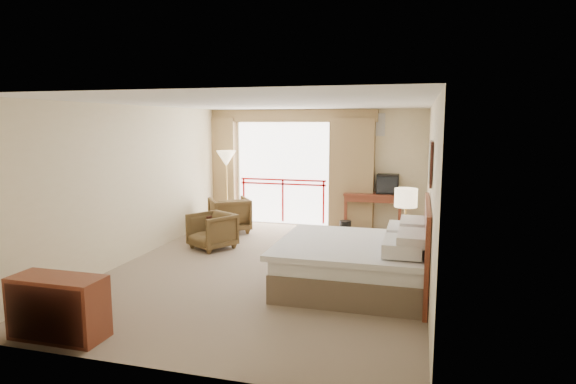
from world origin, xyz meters
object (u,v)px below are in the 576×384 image
(armchair_near, at_px, (212,248))
(dresser, at_px, (58,307))
(tv, at_px, (388,184))
(side_table, at_px, (209,223))
(wastebasket, at_px, (345,228))
(floor_lamp, at_px, (226,161))
(desk, at_px, (374,201))
(armchair_far, at_px, (230,231))
(table_lamp, at_px, (406,199))
(nightstand, at_px, (404,248))
(bed, at_px, (357,262))

(armchair_near, distance_m, dresser, 4.05)
(tv, relative_size, side_table, 0.85)
(wastebasket, distance_m, floor_lamp, 3.16)
(armchair_near, xyz_separation_m, side_table, (-0.28, 0.48, 0.39))
(tv, distance_m, dresser, 7.26)
(desk, xyz_separation_m, side_table, (-3.11, -2.05, -0.27))
(side_table, height_order, floor_lamp, floor_lamp)
(side_table, xyz_separation_m, dresser, (0.24, -4.51, -0.03))
(desk, relative_size, armchair_near, 1.70)
(armchair_far, relative_size, dresser, 0.79)
(table_lamp, bearing_deg, desk, 105.66)
(armchair_far, xyz_separation_m, armchair_near, (0.22, -1.43, 0.00))
(nightstand, xyz_separation_m, side_table, (-3.88, 0.75, 0.06))
(side_table, xyz_separation_m, floor_lamp, (-0.25, 1.56, 1.12))
(bed, distance_m, dresser, 3.95)
(bed, xyz_separation_m, side_table, (-3.25, 1.94, 0.01))
(tv, relative_size, floor_lamp, 0.27)
(bed, distance_m, desk, 4.00)
(armchair_near, bearing_deg, side_table, 151.73)
(desk, distance_m, wastebasket, 1.04)
(desk, relative_size, floor_lamp, 0.73)
(nightstand, height_order, floor_lamp, floor_lamp)
(side_table, bearing_deg, floor_lamp, 99.23)
(bed, relative_size, table_lamp, 3.23)
(table_lamp, bearing_deg, nightstand, -90.00)
(desk, distance_m, dresser, 7.16)
(table_lamp, height_order, wastebasket, table_lamp)
(armchair_near, bearing_deg, wastebasket, 68.60)
(armchair_far, relative_size, floor_lamp, 0.48)
(floor_lamp, xyz_separation_m, dresser, (0.50, -6.07, -1.15))
(nightstand, xyz_separation_m, wastebasket, (-1.29, 2.05, -0.17))
(wastebasket, bearing_deg, desk, 55.08)
(desk, height_order, dresser, desk)
(bed, relative_size, desk, 1.65)
(table_lamp, xyz_separation_m, tv, (-0.47, 2.68, -0.11))
(bed, relative_size, side_table, 3.78)
(wastebasket, bearing_deg, side_table, -153.30)
(side_table, bearing_deg, tv, 30.22)
(armchair_near, bearing_deg, armchair_far, 129.85)
(armchair_far, distance_m, floor_lamp, 1.66)
(floor_lamp, bearing_deg, armchair_near, -75.21)
(nightstand, height_order, side_table, nightstand)
(side_table, relative_size, dresser, 0.53)
(bed, xyz_separation_m, wastebasket, (-0.66, 3.24, -0.22))
(dresser, bearing_deg, floor_lamp, 91.12)
(bed, distance_m, nightstand, 1.35)
(bed, xyz_separation_m, tv, (0.16, 3.93, 0.67))
(nightstand, bearing_deg, dresser, -136.23)
(armchair_near, bearing_deg, floor_lamp, 135.70)
(nightstand, distance_m, floor_lamp, 4.88)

